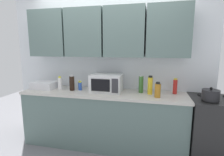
% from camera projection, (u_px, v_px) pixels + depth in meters
% --- Properties ---
extents(wall_back_with_cabinets, '(3.46, 0.38, 2.60)m').
position_uv_depth(wall_back_with_cabinets, '(106.00, 49.00, 2.89)').
color(wall_back_with_cabinets, white).
rests_on(wall_back_with_cabinets, ground_plane).
extents(counter_run, '(2.59, 0.63, 0.90)m').
position_uv_depth(counter_run, '(103.00, 118.00, 2.86)').
color(counter_run, slate).
rests_on(counter_run, ground_plane).
extents(stove_range, '(0.76, 0.64, 0.91)m').
position_uv_depth(stove_range, '(217.00, 130.00, 2.47)').
color(stove_range, black).
rests_on(stove_range, ground_plane).
extents(kettle, '(0.22, 0.22, 0.18)m').
position_uv_depth(kettle, '(211.00, 95.00, 2.28)').
color(kettle, black).
rests_on(kettle, stove_range).
extents(microwave, '(0.48, 0.37, 0.28)m').
position_uv_depth(microwave, '(107.00, 83.00, 2.78)').
color(microwave, silver).
rests_on(microwave, counter_run).
extents(dish_rack, '(0.38, 0.30, 0.12)m').
position_uv_depth(dish_rack, '(45.00, 85.00, 3.01)').
color(dish_rack, silver).
rests_on(dish_rack, counter_run).
extents(bottle_red_sauce, '(0.06, 0.06, 0.24)m').
position_uv_depth(bottle_red_sauce, '(175.00, 86.00, 2.65)').
color(bottle_red_sauce, red).
rests_on(bottle_red_sauce, counter_run).
extents(bottle_yellow_mustard, '(0.07, 0.07, 0.28)m').
position_uv_depth(bottle_yellow_mustard, '(150.00, 85.00, 2.62)').
color(bottle_yellow_mustard, gold).
rests_on(bottle_yellow_mustard, counter_run).
extents(bottle_soy_dark, '(0.08, 0.08, 0.26)m').
position_uv_depth(bottle_soy_dark, '(72.00, 83.00, 2.86)').
color(bottle_soy_dark, black).
rests_on(bottle_soy_dark, counter_run).
extents(bottle_blue_cleaner, '(0.06, 0.06, 0.15)m').
position_uv_depth(bottle_blue_cleaner, '(80.00, 86.00, 2.89)').
color(bottle_blue_cleaner, '#2D56B7').
rests_on(bottle_blue_cleaner, counter_run).
extents(bottle_amber_vinegar, '(0.08, 0.08, 0.22)m').
position_uv_depth(bottle_amber_vinegar, '(158.00, 90.00, 2.46)').
color(bottle_amber_vinegar, '#AD701E').
rests_on(bottle_amber_vinegar, counter_run).
extents(bottle_green_oil, '(0.07, 0.07, 0.28)m').
position_uv_depth(bottle_green_oil, '(141.00, 84.00, 2.72)').
color(bottle_green_oil, '#386B2D').
rests_on(bottle_green_oil, counter_run).
extents(bottle_white_jar, '(0.07, 0.07, 0.22)m').
position_uv_depth(bottle_white_jar, '(60.00, 83.00, 2.93)').
color(bottle_white_jar, white).
rests_on(bottle_white_jar, counter_run).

